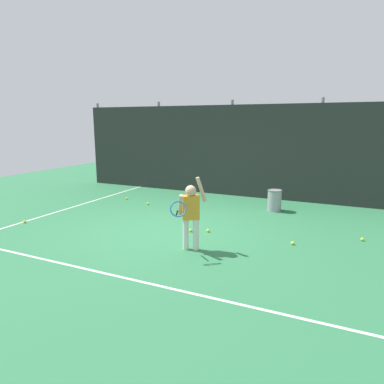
{
  "coord_description": "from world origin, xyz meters",
  "views": [
    {
      "loc": [
        3.5,
        -6.31,
        2.32
      ],
      "look_at": [
        0.46,
        0.16,
        0.85
      ],
      "focal_mm": 32.23,
      "sensor_mm": 36.0,
      "label": 1
    }
  ],
  "objects_px": {
    "tennis_ball_1": "(25,222)",
    "tennis_ball_5": "(148,204)",
    "ball_hopper": "(274,200)",
    "tennis_ball_2": "(127,198)",
    "tennis_player": "(190,212)",
    "tennis_ball_3": "(208,231)",
    "tennis_ball_6": "(362,239)",
    "tennis_ball_0": "(191,230)",
    "tennis_ball_4": "(293,243)"
  },
  "relations": [
    {
      "from": "ball_hopper",
      "to": "tennis_ball_1",
      "type": "relative_size",
      "value": 8.52
    },
    {
      "from": "tennis_ball_0",
      "to": "tennis_ball_3",
      "type": "bearing_deg",
      "value": 22.73
    },
    {
      "from": "tennis_player",
      "to": "tennis_ball_5",
      "type": "bearing_deg",
      "value": 100.88
    },
    {
      "from": "tennis_ball_1",
      "to": "tennis_ball_6",
      "type": "distance_m",
      "value": 7.37
    },
    {
      "from": "tennis_player",
      "to": "ball_hopper",
      "type": "bearing_deg",
      "value": 43.72
    },
    {
      "from": "tennis_ball_5",
      "to": "tennis_ball_3",
      "type": "bearing_deg",
      "value": -31.9
    },
    {
      "from": "tennis_ball_2",
      "to": "tennis_ball_5",
      "type": "relative_size",
      "value": 1.0
    },
    {
      "from": "tennis_ball_1",
      "to": "tennis_ball_6",
      "type": "height_order",
      "value": "same"
    },
    {
      "from": "tennis_ball_4",
      "to": "tennis_ball_5",
      "type": "height_order",
      "value": "same"
    },
    {
      "from": "ball_hopper",
      "to": "tennis_ball_3",
      "type": "xyz_separation_m",
      "value": [
        -0.89,
        -2.41,
        -0.26
      ]
    },
    {
      "from": "tennis_ball_0",
      "to": "tennis_ball_1",
      "type": "bearing_deg",
      "value": -164.54
    },
    {
      "from": "tennis_ball_1",
      "to": "tennis_ball_5",
      "type": "xyz_separation_m",
      "value": [
        1.64,
        2.74,
        0.0
      ]
    },
    {
      "from": "tennis_ball_0",
      "to": "tennis_ball_2",
      "type": "height_order",
      "value": "same"
    },
    {
      "from": "tennis_ball_6",
      "to": "tennis_player",
      "type": "bearing_deg",
      "value": -146.89
    },
    {
      "from": "tennis_ball_0",
      "to": "tennis_ball_5",
      "type": "distance_m",
      "value": 2.73
    },
    {
      "from": "tennis_player",
      "to": "tennis_ball_5",
      "type": "distance_m",
      "value": 3.76
    },
    {
      "from": "tennis_ball_2",
      "to": "tennis_ball_5",
      "type": "height_order",
      "value": "same"
    },
    {
      "from": "tennis_ball_1",
      "to": "tennis_ball_4",
      "type": "bearing_deg",
      "value": 11.14
    },
    {
      "from": "tennis_ball_4",
      "to": "tennis_ball_6",
      "type": "xyz_separation_m",
      "value": [
        1.21,
        0.81,
        0.0
      ]
    },
    {
      "from": "tennis_ball_3",
      "to": "tennis_ball_4",
      "type": "relative_size",
      "value": 1.0
    },
    {
      "from": "tennis_ball_2",
      "to": "tennis_ball_4",
      "type": "distance_m",
      "value": 5.52
    },
    {
      "from": "tennis_player",
      "to": "tennis_ball_2",
      "type": "bearing_deg",
      "value": 106.74
    },
    {
      "from": "tennis_player",
      "to": "tennis_ball_6",
      "type": "distance_m",
      "value": 3.5
    },
    {
      "from": "tennis_ball_4",
      "to": "tennis_ball_5",
      "type": "distance_m",
      "value": 4.54
    },
    {
      "from": "tennis_ball_2",
      "to": "tennis_ball_6",
      "type": "relative_size",
      "value": 1.0
    },
    {
      "from": "tennis_player",
      "to": "tennis_ball_2",
      "type": "distance_m",
      "value": 4.64
    },
    {
      "from": "tennis_ball_4",
      "to": "tennis_ball_5",
      "type": "relative_size",
      "value": 1.0
    },
    {
      "from": "tennis_ball_3",
      "to": "tennis_ball_5",
      "type": "relative_size",
      "value": 1.0
    },
    {
      "from": "tennis_ball_1",
      "to": "tennis_ball_3",
      "type": "height_order",
      "value": "same"
    },
    {
      "from": "tennis_ball_1",
      "to": "tennis_ball_2",
      "type": "relative_size",
      "value": 1.0
    },
    {
      "from": "tennis_ball_0",
      "to": "tennis_ball_2",
      "type": "bearing_deg",
      "value": 147.28
    },
    {
      "from": "tennis_ball_1",
      "to": "tennis_ball_5",
      "type": "relative_size",
      "value": 1.0
    },
    {
      "from": "tennis_ball_0",
      "to": "tennis_ball_3",
      "type": "height_order",
      "value": "same"
    },
    {
      "from": "tennis_ball_0",
      "to": "tennis_ball_4",
      "type": "relative_size",
      "value": 1.0
    },
    {
      "from": "tennis_player",
      "to": "tennis_ball_4",
      "type": "bearing_deg",
      "value": -0.88
    },
    {
      "from": "tennis_ball_0",
      "to": "tennis_ball_3",
      "type": "xyz_separation_m",
      "value": [
        0.34,
        0.14,
        0.0
      ]
    },
    {
      "from": "tennis_ball_4",
      "to": "tennis_ball_1",
      "type": "bearing_deg",
      "value": -168.86
    },
    {
      "from": "tennis_ball_4",
      "to": "tennis_ball_2",
      "type": "bearing_deg",
      "value": 160.21
    },
    {
      "from": "tennis_player",
      "to": "ball_hopper",
      "type": "relative_size",
      "value": 2.4
    },
    {
      "from": "ball_hopper",
      "to": "tennis_ball_2",
      "type": "height_order",
      "value": "ball_hopper"
    },
    {
      "from": "tennis_ball_2",
      "to": "tennis_ball_5",
      "type": "xyz_separation_m",
      "value": [
        0.94,
        -0.29,
        0.0
      ]
    },
    {
      "from": "tennis_ball_1",
      "to": "tennis_ball_5",
      "type": "height_order",
      "value": "same"
    },
    {
      "from": "tennis_ball_3",
      "to": "tennis_ball_5",
      "type": "height_order",
      "value": "same"
    },
    {
      "from": "ball_hopper",
      "to": "tennis_ball_2",
      "type": "relative_size",
      "value": 8.52
    },
    {
      "from": "tennis_ball_1",
      "to": "tennis_ball_4",
      "type": "relative_size",
      "value": 1.0
    },
    {
      "from": "tennis_player",
      "to": "tennis_ball_6",
      "type": "xyz_separation_m",
      "value": [
        2.88,
        1.88,
        -0.69
      ]
    },
    {
      "from": "tennis_player",
      "to": "tennis_ball_4",
      "type": "xyz_separation_m",
      "value": [
        1.66,
        1.07,
        -0.69
      ]
    },
    {
      "from": "ball_hopper",
      "to": "tennis_ball_4",
      "type": "height_order",
      "value": "ball_hopper"
    },
    {
      "from": "tennis_ball_1",
      "to": "tennis_ball_4",
      "type": "height_order",
      "value": "same"
    },
    {
      "from": "tennis_ball_6",
      "to": "tennis_ball_3",
      "type": "bearing_deg",
      "value": -165.3
    }
  ]
}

